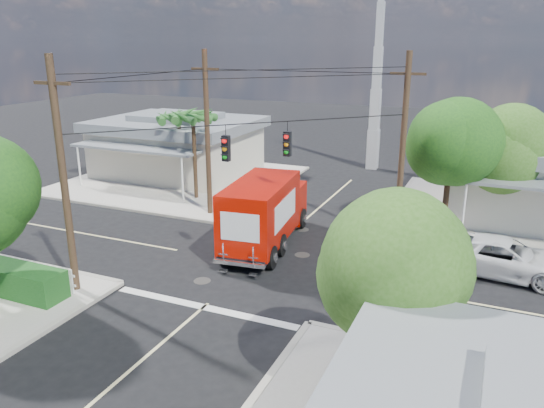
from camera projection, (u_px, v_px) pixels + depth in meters
The scene contains 16 objects.
ground at pixel (254, 264), 23.32m from camera, with size 120.00×120.00×0.00m, color black.
sidewalk_ne at pixel (522, 221), 28.66m from camera, with size 14.12×14.12×0.14m.
sidewalk_nw at pixel (180, 180), 36.98m from camera, with size 14.12×14.12×0.14m.
road_markings at pixel (239, 277), 22.03m from camera, with size 32.00×32.00×0.01m.
building_nw at pixel (178, 145), 38.16m from camera, with size 10.80×10.20×4.30m.
radio_tower at pixel (376, 94), 38.96m from camera, with size 0.80×0.80×17.00m.
tree_ne_front at pixel (452, 143), 25.06m from camera, with size 4.21×4.14×6.66m.
tree_ne_back at pixel (510, 151), 26.17m from camera, with size 3.77×3.66×5.82m.
tree_se at pixel (382, 268), 13.10m from camera, with size 3.67×3.54×5.62m.
palm_nw_front at pixel (193, 118), 31.26m from camera, with size 3.01×3.08×5.59m.
palm_nw_back at pixel (179, 119), 33.44m from camera, with size 3.01×3.08×5.19m.
utility_poles at pixel (236, 150), 23.94m from camera, with size 12.00×10.68×9.00m.
picket_fence at pixel (18, 269), 21.20m from camera, with size 5.94×0.06×1.00m.
vending_boxes at pixel (427, 226), 26.05m from camera, with size 1.90×0.50×1.10m.
delivery_truck at pixel (265, 212), 25.02m from camera, with size 3.21×7.82×3.29m.
parked_car at pixel (504, 257), 22.06m from camera, with size 2.56×5.54×1.54m, color silver.
Camera 1 is at (9.34, -19.37, 9.43)m, focal length 35.00 mm.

